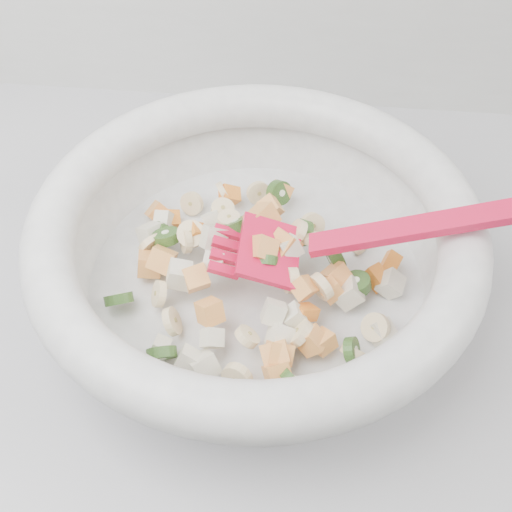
# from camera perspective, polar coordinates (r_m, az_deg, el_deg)

# --- Properties ---
(counter) EXTENTS (2.00, 0.60, 0.90)m
(counter) POSITION_cam_1_polar(r_m,az_deg,el_deg) (1.06, 0.46, -16.16)
(counter) COLOR #A6A5AB
(counter) RESTS_ON ground
(mixing_bowl) EXTENTS (0.48, 0.42, 0.16)m
(mixing_bowl) POSITION_cam_1_polar(r_m,az_deg,el_deg) (0.60, 0.03, 0.91)
(mixing_bowl) COLOR silver
(mixing_bowl) RESTS_ON counter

